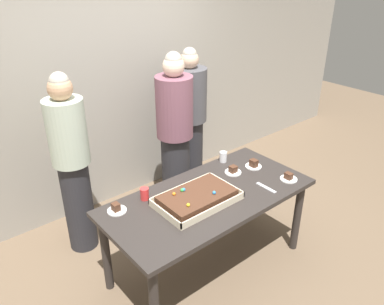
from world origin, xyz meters
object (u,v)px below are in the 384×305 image
sheet_cake (197,198)px  drink_cup_middle (145,194)px  party_table (209,204)px  plated_slice_far_left (233,171)px  plated_slice_far_right (116,209)px  person_striped_tie_right (190,122)px  plated_slice_near_left (254,165)px  person_green_shirt_behind (72,164)px  person_serving_front (175,135)px  plated_slice_near_right (289,178)px  drink_cup_nearest (223,157)px  cake_server_utensil (266,188)px

sheet_cake → drink_cup_middle: (-0.30, 0.30, 0.01)m
party_table → plated_slice_far_left: size_ratio=11.77×
plated_slice_far_right → party_table: bearing=-22.2°
drink_cup_middle → person_striped_tie_right: 1.44m
plated_slice_near_left → plated_slice_far_right: (-1.33, 0.20, -0.00)m
person_striped_tie_right → person_green_shirt_behind: bearing=-47.3°
drink_cup_middle → person_serving_front: person_serving_front is taller
party_table → drink_cup_middle: drink_cup_middle is taller
drink_cup_middle → party_table: bearing=-33.1°
plated_slice_near_right → drink_cup_nearest: drink_cup_nearest is taller
person_striped_tie_right → party_table: bearing=4.4°
sheet_cake → drink_cup_middle: size_ratio=6.52×
party_table → person_green_shirt_behind: size_ratio=1.03×
plated_slice_far_right → person_green_shirt_behind: size_ratio=0.09×
person_striped_tie_right → plated_slice_far_right: bearing=-22.1°
plated_slice_near_left → cake_server_utensil: (-0.19, -0.32, -0.02)m
drink_cup_nearest → plated_slice_near_left: bearing=-61.7°
sheet_cake → person_striped_tie_right: 1.44m
person_striped_tie_right → plated_slice_near_right: bearing=36.0°
party_table → plated_slice_far_right: (-0.70, 0.28, 0.11)m
plated_slice_near_right → plated_slice_far_right: plated_slice_far_right is taller
plated_slice_far_right → person_serving_front: 1.22m
party_table → plated_slice_far_left: (0.41, 0.13, 0.11)m
drink_cup_nearest → drink_cup_middle: bearing=-176.2°
drink_cup_nearest → cake_server_utensil: drink_cup_nearest is taller
plated_slice_near_right → person_striped_tie_right: bearing=88.9°
sheet_cake → person_serving_front: size_ratio=0.38×
party_table → person_serving_front: size_ratio=1.02×
drink_cup_nearest → person_green_shirt_behind: bearing=152.1°
plated_slice_near_right → person_green_shirt_behind: 1.90m
drink_cup_middle → plated_slice_far_left: bearing=-10.3°
drink_cup_nearest → person_serving_front: 0.58m
drink_cup_middle → person_striped_tie_right: size_ratio=0.06×
person_serving_front → plated_slice_near_left: bearing=47.3°
plated_slice_far_right → person_striped_tie_right: (1.42, 0.85, 0.08)m
plated_slice_near_left → plated_slice_near_right: size_ratio=1.00×
cake_server_utensil → party_table: bearing=152.5°
cake_server_utensil → person_green_shirt_behind: person_green_shirt_behind is taller
sheet_cake → drink_cup_nearest: 0.73m
plated_slice_near_right → drink_cup_nearest: bearing=108.7°
plated_slice_near_right → plated_slice_far_right: 1.50m
plated_slice_far_left → drink_cup_middle: bearing=169.7°
plated_slice_near_right → person_serving_front: person_serving_front is taller
plated_slice_near_left → drink_cup_nearest: bearing=118.3°
drink_cup_nearest → cake_server_utensil: (-0.05, -0.58, -0.05)m
party_table → drink_cup_nearest: 0.62m
sheet_cake → person_green_shirt_behind: (-0.58, 1.00, 0.09)m
party_table → drink_cup_middle: bearing=146.9°
sheet_cake → drink_cup_nearest: bearing=29.6°
plated_slice_near_right → drink_cup_nearest: (-0.21, 0.61, 0.03)m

